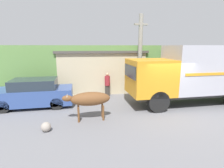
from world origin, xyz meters
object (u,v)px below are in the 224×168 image
parked_suv (34,93)px  cargo_truck (197,72)px  utility_pole (140,55)px  roadside_rock (46,127)px  pedestrian_on_hill (107,84)px  brown_cow (89,99)px

parked_suv → cargo_truck: bearing=-6.5°
utility_pole → roadside_rock: utility_pole is taller
roadside_rock → utility_pole: bearing=39.7°
cargo_truck → parked_suv: cargo_truck is taller
parked_suv → pedestrian_on_hill: (4.35, 1.31, 0.11)m
brown_cow → roadside_rock: bearing=-163.0°
utility_pole → cargo_truck: bearing=-44.3°
brown_cow → roadside_rock: size_ratio=5.53×
parked_suv → roadside_rock: 3.45m
utility_pole → pedestrian_on_hill: bearing=-180.0°
cargo_truck → parked_suv: size_ratio=1.79×
cargo_truck → utility_pole: size_ratio=1.41×
roadside_rock → cargo_truck: bearing=14.3°
cargo_truck → utility_pole: 3.68m
brown_cow → utility_pole: utility_pole is taller
pedestrian_on_hill → utility_pole: bearing=179.1°
brown_cow → parked_suv: 3.80m
pedestrian_on_hill → roadside_rock: (-3.22, -4.53, -0.67)m
cargo_truck → roadside_rock: (-8.01, -2.04, -1.66)m
cargo_truck → utility_pole: bearing=135.7°
roadside_rock → brown_cow: bearing=24.0°
pedestrian_on_hill → parked_suv: bearing=15.8°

